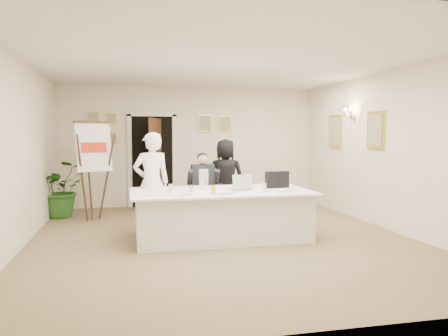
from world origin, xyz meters
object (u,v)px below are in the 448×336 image
flip_chart (93,176)px  laptop (241,181)px  paper_stack (282,190)px  seated_man (203,188)px  standing_man (152,183)px  steel_jug (191,189)px  laptop_bag (277,180)px  oj_glass (213,190)px  potted_palm (61,189)px  conference_table (221,214)px  standing_woman (226,177)px

flip_chart → laptop: 3.08m
flip_chart → paper_stack: size_ratio=6.28×
laptop → seated_man: bearing=104.9°
standing_man → steel_jug: size_ratio=15.55×
seated_man → laptop_bag: 1.55m
seated_man → standing_man: bearing=-134.9°
seated_man → laptop: 1.27m
standing_man → oj_glass: standing_man is taller
potted_palm → laptop_bag: 4.48m
flip_chart → standing_man: flip_chart is taller
conference_table → seated_man: 1.26m
seated_man → steel_jug: size_ratio=12.33×
flip_chart → oj_glass: size_ratio=14.58×
seated_man → standing_woman: bearing=65.9°
laptop → oj_glass: 0.69m
standing_woman → laptop: (-0.19, -1.97, 0.12)m
potted_palm → oj_glass: size_ratio=8.88×
flip_chart → steel_jug: bearing=-51.6°
standing_man → oj_glass: 1.33m
paper_stack → steel_jug: size_ratio=2.74×
standing_woman → oj_glass: bearing=87.8°
potted_palm → oj_glass: 3.90m
standing_man → oj_glass: (0.87, -1.00, -0.02)m
flip_chart → potted_palm: bearing=138.3°
laptop → paper_stack: laptop is taller
potted_palm → laptop: potted_palm is taller
conference_table → steel_jug: size_ratio=26.03×
potted_palm → paper_stack: size_ratio=3.82×
standing_man → steel_jug: bearing=115.8°
potted_palm → steel_jug: bearing=-49.1°
standing_woman → flip_chart: bearing=17.0°
standing_man → paper_stack: (1.98, -0.94, -0.07)m
laptop_bag → standing_woman: bearing=99.4°
conference_table → laptop: 0.62m
seated_man → standing_man: (-0.98, -0.60, 0.18)m
laptop_bag → oj_glass: size_ratio=3.07×
paper_stack → oj_glass: 1.12m
flip_chart → laptop_bag: flip_chart is taller
standing_man → conference_table: bearing=138.6°
seated_man → laptop_bag: bearing=-31.4°
laptop → standing_woman: bearing=79.8°
standing_woman → standing_man: bearing=55.9°
laptop_bag → oj_glass: bearing=-160.9°
standing_man → potted_palm: size_ratio=1.48×
seated_man → flip_chart: size_ratio=0.72×
seated_man → flip_chart: bearing=174.9°
potted_palm → steel_jug: potted_palm is taller
conference_table → steel_jug: steel_jug is taller
seated_man → steel_jug: (-0.41, -1.36, 0.15)m
conference_table → standing_man: bearing=149.9°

